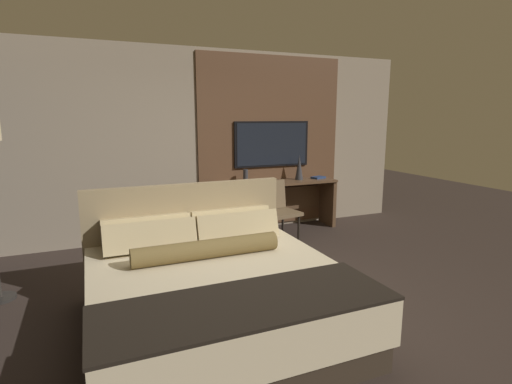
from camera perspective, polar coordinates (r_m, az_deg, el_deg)
The scene contains 9 objects.
ground_plane at distance 4.06m, azimuth 1.36°, elevation -15.73°, with size 16.00×16.00×0.00m, color #332823.
wall_back_tv_panel at distance 6.15m, azimuth -7.15°, elevation 6.85°, with size 7.20×0.09×2.80m.
bed at distance 3.55m, azimuth -6.03°, elevation -13.74°, with size 2.06×2.14×1.12m.
desk at distance 6.40m, azimuth 2.98°, elevation -0.70°, with size 1.93×0.48×0.79m.
tv at distance 6.46m, azimuth 2.31°, elevation 6.86°, with size 1.29×0.04×0.73m.
desk_chair at distance 5.84m, azimuth 2.84°, elevation -2.01°, with size 0.58×0.58×0.88m.
vase_tall at distance 6.53m, azimuth 6.19°, elevation 3.54°, with size 0.13×0.13×0.40m.
vase_short at distance 6.18m, azimuth -1.50°, elevation 2.29°, with size 0.08×0.08×0.21m.
book at distance 6.72m, azimuth 8.88°, elevation 2.07°, with size 0.25×0.21×0.03m.
Camera 1 is at (-1.50, -3.31, 1.81)m, focal length 28.00 mm.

